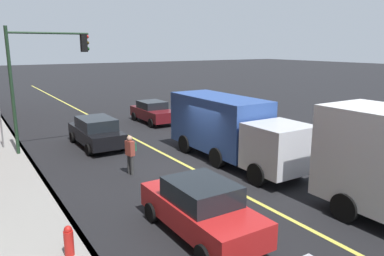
{
  "coord_description": "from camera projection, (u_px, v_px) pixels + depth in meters",
  "views": [
    {
      "loc": [
        -13.61,
        8.2,
        5.26
      ],
      "look_at": [
        -1.41,
        0.52,
        2.04
      ],
      "focal_mm": 34.55,
      "sensor_mm": 36.0,
      "label": 1
    }
  ],
  "objects": [
    {
      "name": "lane_stripe_center",
      "position": [
        185.0,
        165.0,
        16.65
      ],
      "size": [
        80.0,
        0.16,
        0.01
      ],
      "primitive_type": "cube",
      "color": "#D8CC4C",
      "rests_on": "ground"
    },
    {
      "name": "curb_edge",
      "position": [
        50.0,
        190.0,
        13.6
      ],
      "size": [
        80.0,
        0.16,
        0.15
      ],
      "primitive_type": "cube",
      "color": "slate",
      "rests_on": "ground"
    },
    {
      "name": "sidewalk_slab",
      "position": [
        8.0,
        198.0,
        12.88
      ],
      "size": [
        80.0,
        2.94,
        0.15
      ],
      "primitive_type": "cube",
      "color": "gray",
      "rests_on": "ground"
    },
    {
      "name": "car_maroon",
      "position": [
        153.0,
        112.0,
        25.7
      ],
      "size": [
        4.16,
        1.89,
        1.49
      ],
      "color": "#591116",
      "rests_on": "ground"
    },
    {
      "name": "fire_hydrant",
      "position": [
        69.0,
        243.0,
        9.16
      ],
      "size": [
        0.24,
        0.24,
        0.94
      ],
      "color": "red",
      "rests_on": "ground"
    },
    {
      "name": "car_red",
      "position": [
        201.0,
        208.0,
        10.4
      ],
      "size": [
        4.31,
        1.9,
        1.58
      ],
      "color": "red",
      "rests_on": "ground"
    },
    {
      "name": "pedestrian_with_backpack",
      "position": [
        130.0,
        152.0,
        15.26
      ],
      "size": [
        0.43,
        0.42,
        1.67
      ],
      "color": "#383838",
      "rests_on": "ground"
    },
    {
      "name": "ground",
      "position": [
        185.0,
        165.0,
        16.65
      ],
      "size": [
        200.0,
        200.0,
        0.0
      ],
      "primitive_type": "plane",
      "color": "black"
    },
    {
      "name": "car_black",
      "position": [
        96.0,
        132.0,
        19.56
      ],
      "size": [
        4.51,
        1.97,
        1.57
      ],
      "color": "black",
      "rests_on": "ground"
    },
    {
      "name": "truck_blue",
      "position": [
        230.0,
        128.0,
        16.92
      ],
      "size": [
        7.76,
        2.39,
        2.92
      ],
      "color": "silver",
      "rests_on": "ground"
    },
    {
      "name": "traffic_light_mast",
      "position": [
        42.0,
        69.0,
        17.77
      ],
      "size": [
        0.28,
        3.86,
        6.15
      ],
      "color": "#1E3823",
      "rests_on": "ground"
    },
    {
      "name": "street_sign_post",
      "position": [
        0.0,
        120.0,
        18.67
      ],
      "size": [
        0.6,
        0.08,
        2.73
      ],
      "color": "slate",
      "rests_on": "ground"
    }
  ]
}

